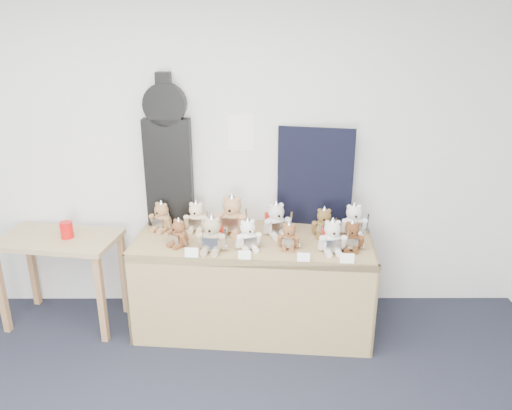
{
  "coord_description": "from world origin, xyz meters",
  "views": [
    {
      "loc": [
        0.69,
        -1.47,
        2.34
      ],
      "look_at": [
        0.7,
        2.0,
        1.09
      ],
      "focal_mm": 35.0,
      "sensor_mm": 36.0,
      "label": 1
    }
  ],
  "objects_px": {
    "teddy_back_centre_left": "(232,216)",
    "teddy_back_centre_right": "(276,221)",
    "teddy_back_far_left": "(162,217)",
    "teddy_front_far_right": "(332,238)",
    "red_cup": "(67,230)",
    "teddy_front_far_left": "(179,234)",
    "teddy_back_left": "(196,217)",
    "side_table": "(60,252)",
    "teddy_front_centre": "(248,236)",
    "teddy_front_end": "(352,237)",
    "teddy_front_left": "(212,235)",
    "guitar_case": "(168,153)",
    "teddy_front_right": "(289,237)",
    "teddy_back_right": "(324,223)",
    "teddy_back_end": "(354,221)",
    "display_table": "(253,262)"
  },
  "relations": [
    {
      "from": "teddy_front_centre",
      "to": "teddy_back_end",
      "type": "height_order",
      "value": "teddy_back_end"
    },
    {
      "from": "guitar_case",
      "to": "teddy_back_centre_left",
      "type": "height_order",
      "value": "guitar_case"
    },
    {
      "from": "teddy_front_end",
      "to": "teddy_front_left",
      "type": "bearing_deg",
      "value": -168.66
    },
    {
      "from": "teddy_front_left",
      "to": "teddy_front_end",
      "type": "xyz_separation_m",
      "value": [
        1.03,
        0.02,
        -0.02
      ]
    },
    {
      "from": "teddy_front_left",
      "to": "teddy_front_right",
      "type": "distance_m",
      "value": 0.57
    },
    {
      "from": "side_table",
      "to": "teddy_back_far_left",
      "type": "relative_size",
      "value": 3.71
    },
    {
      "from": "teddy_front_centre",
      "to": "teddy_front_left",
      "type": "bearing_deg",
      "value": 170.62
    },
    {
      "from": "teddy_front_centre",
      "to": "teddy_front_far_right",
      "type": "xyz_separation_m",
      "value": [
        0.61,
        -0.06,
        0.01
      ]
    },
    {
      "from": "teddy_back_centre_right",
      "to": "teddy_back_far_left",
      "type": "bearing_deg",
      "value": 157.57
    },
    {
      "from": "teddy_back_centre_left",
      "to": "teddy_back_end",
      "type": "xyz_separation_m",
      "value": [
        0.96,
        -0.05,
        -0.02
      ]
    },
    {
      "from": "guitar_case",
      "to": "teddy_front_far_left",
      "type": "height_order",
      "value": "guitar_case"
    },
    {
      "from": "red_cup",
      "to": "side_table",
      "type": "bearing_deg",
      "value": 171.62
    },
    {
      "from": "teddy_front_end",
      "to": "teddy_back_far_left",
      "type": "bearing_deg",
      "value": 175.73
    },
    {
      "from": "teddy_front_left",
      "to": "teddy_back_centre_left",
      "type": "height_order",
      "value": "teddy_back_centre_left"
    },
    {
      "from": "display_table",
      "to": "teddy_back_centre_left",
      "type": "xyz_separation_m",
      "value": [
        -0.16,
        0.21,
        0.3
      ]
    },
    {
      "from": "teddy_front_far_left",
      "to": "teddy_front_left",
      "type": "height_order",
      "value": "teddy_front_left"
    },
    {
      "from": "teddy_front_centre",
      "to": "teddy_front_end",
      "type": "distance_m",
      "value": 0.77
    },
    {
      "from": "teddy_front_far_left",
      "to": "teddy_back_right",
      "type": "height_order",
      "value": "teddy_back_right"
    },
    {
      "from": "teddy_front_centre",
      "to": "teddy_back_centre_right",
      "type": "xyz_separation_m",
      "value": [
        0.22,
        0.26,
        0.01
      ]
    },
    {
      "from": "teddy_front_end",
      "to": "teddy_back_right",
      "type": "xyz_separation_m",
      "value": [
        -0.17,
        0.25,
        0.0
      ]
    },
    {
      "from": "side_table",
      "to": "teddy_front_far_right",
      "type": "height_order",
      "value": "teddy_front_far_right"
    },
    {
      "from": "teddy_front_far_right",
      "to": "red_cup",
      "type": "bearing_deg",
      "value": 170.07
    },
    {
      "from": "teddy_back_end",
      "to": "teddy_back_centre_right",
      "type": "bearing_deg",
      "value": 176.94
    },
    {
      "from": "teddy_back_left",
      "to": "teddy_back_centre_right",
      "type": "relative_size",
      "value": 0.9
    },
    {
      "from": "teddy_front_centre",
      "to": "teddy_back_centre_left",
      "type": "distance_m",
      "value": 0.34
    },
    {
      "from": "guitar_case",
      "to": "teddy_front_end",
      "type": "relative_size",
      "value": 4.94
    },
    {
      "from": "teddy_front_far_right",
      "to": "teddy_back_centre_left",
      "type": "distance_m",
      "value": 0.83
    },
    {
      "from": "teddy_front_far_left",
      "to": "teddy_back_centre_left",
      "type": "height_order",
      "value": "teddy_back_centre_left"
    },
    {
      "from": "teddy_back_centre_left",
      "to": "teddy_back_far_left",
      "type": "relative_size",
      "value": 1.3
    },
    {
      "from": "side_table",
      "to": "teddy_front_end",
      "type": "xyz_separation_m",
      "value": [
        2.27,
        -0.24,
        0.23
      ]
    },
    {
      "from": "teddy_front_far_right",
      "to": "teddy_back_far_left",
      "type": "height_order",
      "value": "teddy_front_far_right"
    },
    {
      "from": "side_table",
      "to": "teddy_front_far_left",
      "type": "height_order",
      "value": "teddy_front_far_left"
    },
    {
      "from": "red_cup",
      "to": "teddy_front_left",
      "type": "distance_m",
      "value": 1.19
    },
    {
      "from": "teddy_back_left",
      "to": "teddy_back_centre_right",
      "type": "height_order",
      "value": "teddy_back_centre_right"
    },
    {
      "from": "teddy_front_far_left",
      "to": "teddy_back_centre_left",
      "type": "distance_m",
      "value": 0.47
    },
    {
      "from": "teddy_front_far_left",
      "to": "teddy_front_right",
      "type": "bearing_deg",
      "value": 33.35
    },
    {
      "from": "teddy_front_right",
      "to": "teddy_back_right",
      "type": "xyz_separation_m",
      "value": [
        0.29,
        0.23,
        0.01
      ]
    },
    {
      "from": "teddy_back_far_left",
      "to": "teddy_front_far_right",
      "type": "bearing_deg",
      "value": 7.72
    },
    {
      "from": "teddy_back_centre_right",
      "to": "teddy_back_right",
      "type": "relative_size",
      "value": 1.16
    },
    {
      "from": "teddy_back_centre_left",
      "to": "teddy_back_centre_right",
      "type": "height_order",
      "value": "teddy_back_centre_left"
    },
    {
      "from": "red_cup",
      "to": "teddy_back_left",
      "type": "relative_size",
      "value": 0.48
    },
    {
      "from": "red_cup",
      "to": "teddy_back_far_left",
      "type": "relative_size",
      "value": 0.49
    },
    {
      "from": "display_table",
      "to": "red_cup",
      "type": "xyz_separation_m",
      "value": [
        -1.46,
        0.11,
        0.23
      ]
    },
    {
      "from": "display_table",
      "to": "teddy_front_far_right",
      "type": "xyz_separation_m",
      "value": [
        0.58,
        -0.16,
        0.28
      ]
    },
    {
      "from": "teddy_front_right",
      "to": "teddy_back_centre_right",
      "type": "distance_m",
      "value": 0.27
    },
    {
      "from": "teddy_front_right",
      "to": "teddy_front_far_right",
      "type": "height_order",
      "value": "teddy_front_far_right"
    },
    {
      "from": "teddy_front_far_left",
      "to": "teddy_back_far_left",
      "type": "xyz_separation_m",
      "value": [
        -0.18,
        0.31,
        0.01
      ]
    },
    {
      "from": "side_table",
      "to": "teddy_front_left",
      "type": "xyz_separation_m",
      "value": [
        1.24,
        -0.26,
        0.25
      ]
    },
    {
      "from": "teddy_front_left",
      "to": "teddy_back_far_left",
      "type": "bearing_deg",
      "value": 147.33
    },
    {
      "from": "guitar_case",
      "to": "teddy_back_left",
      "type": "bearing_deg",
      "value": -29.68
    }
  ]
}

